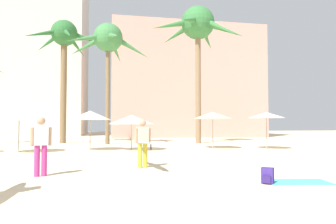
# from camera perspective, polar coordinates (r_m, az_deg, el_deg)

# --- Properties ---
(ground) EXTENTS (120.00, 120.00, 0.00)m
(ground) POSITION_cam_1_polar(r_m,az_deg,el_deg) (6.26, -1.23, -16.62)
(ground) COLOR beige
(hotel_pink) EXTENTS (18.47, 11.56, 13.60)m
(hotel_pink) POSITION_cam_1_polar(r_m,az_deg,el_deg) (40.32, 2.66, 5.16)
(hotel_pink) COLOR #DB9989
(hotel_pink) RESTS_ON ground
(hotel_tower_gray) EXTENTS (13.75, 11.66, 27.53)m
(hotel_tower_gray) POSITION_cam_1_polar(r_m,az_deg,el_deg) (48.60, -23.61, 12.43)
(hotel_tower_gray) COLOR beige
(hotel_tower_gray) RESTS_ON ground
(palm_tree_far_left) EXTENTS (6.61, 6.87, 9.49)m
(palm_tree_far_left) POSITION_cam_1_polar(r_m,az_deg,el_deg) (24.73, -11.31, 12.78)
(palm_tree_far_left) COLOR brown
(palm_tree_far_left) RESTS_ON ground
(palm_tree_left) EXTENTS (8.09, 6.95, 11.30)m
(palm_tree_left) POSITION_cam_1_polar(r_m,az_deg,el_deg) (25.93, 5.69, 15.44)
(palm_tree_left) COLOR #896B4C
(palm_tree_left) RESTS_ON ground
(palm_tree_right) EXTENTS (6.36, 6.49, 10.25)m
(palm_tree_right) POSITION_cam_1_polar(r_m,az_deg,el_deg) (27.24, -19.01, 12.30)
(palm_tree_right) COLOR brown
(palm_tree_right) RESTS_ON ground
(cafe_umbrella_0) EXTENTS (2.76, 2.76, 2.10)m
(cafe_umbrella_0) POSITION_cam_1_polar(r_m,az_deg,el_deg) (18.15, -6.91, -1.43)
(cafe_umbrella_0) COLOR gray
(cafe_umbrella_0) RESTS_ON ground
(cafe_umbrella_1) EXTENTS (2.65, 2.65, 2.22)m
(cafe_umbrella_1) POSITION_cam_1_polar(r_m,az_deg,el_deg) (18.52, -26.30, -0.73)
(cafe_umbrella_1) COLOR gray
(cafe_umbrella_1) RESTS_ON ground
(cafe_umbrella_2) EXTENTS (2.26, 2.26, 2.30)m
(cafe_umbrella_2) POSITION_cam_1_polar(r_m,az_deg,el_deg) (19.87, 18.11, -0.56)
(cafe_umbrella_2) COLOR gray
(cafe_umbrella_2) RESTS_ON ground
(cafe_umbrella_3) EXTENTS (2.49, 2.49, 2.33)m
(cafe_umbrella_3) POSITION_cam_1_polar(r_m,az_deg,el_deg) (19.44, 8.44, -0.63)
(cafe_umbrella_3) COLOR gray
(cafe_umbrella_3) RESTS_ON ground
(cafe_umbrella_4) EXTENTS (2.46, 2.46, 2.36)m
(cafe_umbrella_4) POSITION_cam_1_polar(r_m,az_deg,el_deg) (18.58, -14.48, -0.60)
(cafe_umbrella_4) COLOR gray
(cafe_umbrella_4) RESTS_ON ground
(beach_towel) EXTENTS (1.76, 1.08, 0.01)m
(beach_towel) POSITION_cam_1_polar(r_m,az_deg,el_deg) (8.95, 23.33, -12.04)
(beach_towel) COLOR #4CC6D6
(beach_towel) RESTS_ON ground
(backpack) EXTENTS (0.35, 0.35, 0.42)m
(backpack) POSITION_cam_1_polar(r_m,az_deg,el_deg) (8.40, 18.29, -11.41)
(backpack) COLOR navy
(backpack) RESTS_ON ground
(person_far_left) EXTENTS (0.65, 2.65, 1.71)m
(person_far_left) POSITION_cam_1_polar(r_m,az_deg,el_deg) (10.72, -4.74, -5.65)
(person_far_left) COLOR gold
(person_far_left) RESTS_ON ground
(person_far_right) EXTENTS (0.60, 0.32, 1.77)m
(person_far_right) POSITION_cam_1_polar(r_m,az_deg,el_deg) (9.80, -22.89, -5.51)
(person_far_right) COLOR #B7337F
(person_far_right) RESTS_ON ground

